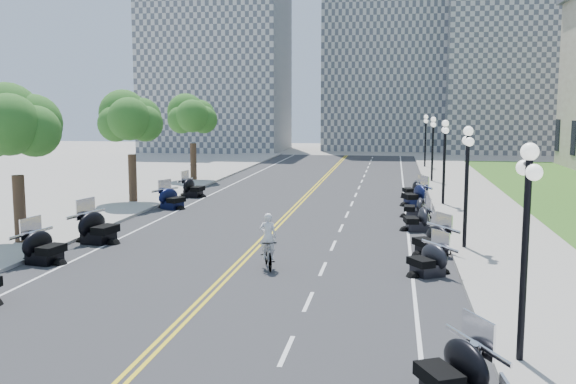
{
  "coord_description": "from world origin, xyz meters",
  "views": [
    {
      "loc": [
        5.67,
        -22.67,
        5.88
      ],
      "look_at": [
        0.92,
        5.98,
        2.0
      ],
      "focal_mm": 40.0,
      "sensor_mm": 36.0,
      "label": 1
    }
  ],
  "objects": [
    {
      "name": "lane_dash_16",
      "position": [
        3.2,
        40.0,
        0.01
      ],
      "size": [
        0.12,
        2.0,
        0.0
      ],
      "primitive_type": "cube",
      "color": "white",
      "rests_on": "road"
    },
    {
      "name": "sidewalk_south",
      "position": [
        -10.5,
        10.0,
        0.07
      ],
      "size": [
        5.0,
        90.0,
        0.15
      ],
      "primitive_type": "cube",
      "color": "#9E9991",
      "rests_on": "ground"
    },
    {
      "name": "road",
      "position": [
        0.0,
        10.0,
        0.0
      ],
      "size": [
        16.0,
        90.0,
        0.01
      ],
      "primitive_type": "cube",
      "color": "#333335",
      "rests_on": "ground"
    },
    {
      "name": "edge_line_north",
      "position": [
        6.4,
        10.0,
        0.01
      ],
      "size": [
        0.12,
        90.0,
        0.0
      ],
      "primitive_type": "cube",
      "color": "white",
      "rests_on": "road"
    },
    {
      "name": "motorcycle_s_5",
      "position": [
        -7.27,
        -0.85,
        0.7
      ],
      "size": [
        2.32,
        2.32,
        1.41
      ],
      "primitive_type": null,
      "rotation": [
        0.0,
        0.0,
        1.4
      ],
      "color": "black",
      "rests_on": "road"
    },
    {
      "name": "lane_dash_4",
      "position": [
        3.2,
        -8.0,
        0.01
      ],
      "size": [
        0.12,
        2.0,
        0.0
      ],
      "primitive_type": "cube",
      "color": "white",
      "rests_on": "road"
    },
    {
      "name": "motorcycle_s_8",
      "position": [
        -6.96,
        12.42,
        0.68
      ],
      "size": [
        2.51,
        2.51,
        1.35
      ],
      "primitive_type": null,
      "rotation": [
        0.0,
        0.0,
        1.19
      ],
      "color": "black",
      "rests_on": "road"
    },
    {
      "name": "centerline_yellow_a",
      "position": [
        -0.12,
        10.0,
        0.01
      ],
      "size": [
        0.12,
        90.0,
        0.0
      ],
      "primitive_type": "cube",
      "color": "yellow",
      "rests_on": "road"
    },
    {
      "name": "motorcycle_s_6",
      "position": [
        -6.9,
        2.9,
        0.78
      ],
      "size": [
        2.61,
        2.61,
        1.56
      ],
      "primitive_type": null,
      "rotation": [
        0.0,
        0.0,
        1.38
      ],
      "color": "black",
      "rests_on": "road"
    },
    {
      "name": "lane_dash_18",
      "position": [
        3.2,
        48.0,
        0.01
      ],
      "size": [
        0.12,
        2.0,
        0.0
      ],
      "primitive_type": "cube",
      "color": "white",
      "rests_on": "road"
    },
    {
      "name": "distant_block_c",
      "position": [
        22.0,
        65.0,
        11.0
      ],
      "size": [
        20.0,
        14.0,
        22.0
      ],
      "primitive_type": "cube",
      "color": "gray",
      "rests_on": "ground"
    },
    {
      "name": "lane_dash_14",
      "position": [
        3.2,
        32.0,
        0.01
      ],
      "size": [
        0.12,
        2.0,
        0.0
      ],
      "primitive_type": "cube",
      "color": "white",
      "rests_on": "road"
    },
    {
      "name": "motorcycle_n_3",
      "position": [
        6.93,
        -9.99,
        0.68
      ],
      "size": [
        2.62,
        2.62,
        1.37
      ],
      "primitive_type": null,
      "rotation": [
        0.0,
        0.0,
        -1.11
      ],
      "color": "black",
      "rests_on": "road"
    },
    {
      "name": "lane_dash_15",
      "position": [
        3.2,
        36.0,
        0.01
      ],
      "size": [
        0.12,
        2.0,
        0.0
      ],
      "primitive_type": "cube",
      "color": "white",
      "rests_on": "road"
    },
    {
      "name": "sidewalk_north",
      "position": [
        10.5,
        10.0,
        0.07
      ],
      "size": [
        5.0,
        90.0,
        0.15
      ],
      "primitive_type": "cube",
      "color": "#9E9991",
      "rests_on": "ground"
    },
    {
      "name": "lane_dash_8",
      "position": [
        3.2,
        8.0,
        0.01
      ],
      "size": [
        0.12,
        2.0,
        0.0
      ],
      "primitive_type": "cube",
      "color": "white",
      "rests_on": "road"
    },
    {
      "name": "distant_block_b",
      "position": [
        4.0,
        68.0,
        15.0
      ],
      "size": [
        16.0,
        12.0,
        30.0
      ],
      "primitive_type": "cube",
      "color": "gray",
      "rests_on": "ground"
    },
    {
      "name": "lane_dash_11",
      "position": [
        3.2,
        20.0,
        0.01
      ],
      "size": [
        0.12,
        2.0,
        0.0
      ],
      "primitive_type": "cube",
      "color": "white",
      "rests_on": "road"
    },
    {
      "name": "edge_line_south",
      "position": [
        -6.4,
        10.0,
        0.01
      ],
      "size": [
        0.12,
        90.0,
        0.0
      ],
      "primitive_type": "cube",
      "color": "white",
      "rests_on": "road"
    },
    {
      "name": "street_lamp_3",
      "position": [
        8.6,
        16.0,
        2.6
      ],
      "size": [
        0.5,
        1.2,
        4.9
      ],
      "primitive_type": null,
      "color": "black",
      "rests_on": "sidewalk_north"
    },
    {
      "name": "lane_dash_10",
      "position": [
        3.2,
        16.0,
        0.01
      ],
      "size": [
        0.12,
        2.0,
        0.0
      ],
      "primitive_type": "cube",
      "color": "white",
      "rests_on": "road"
    },
    {
      "name": "lane_dash_19",
      "position": [
        3.2,
        52.0,
        0.01
      ],
      "size": [
        0.12,
        2.0,
        0.0
      ],
      "primitive_type": "cube",
      "color": "white",
      "rests_on": "road"
    },
    {
      "name": "centerline_yellow_b",
      "position": [
        0.12,
        10.0,
        0.01
      ],
      "size": [
        0.12,
        90.0,
        0.0
      ],
      "primitive_type": "cube",
      "color": "yellow",
      "rests_on": "road"
    },
    {
      "name": "ground",
      "position": [
        0.0,
        0.0,
        0.0
      ],
      "size": [
        160.0,
        160.0,
        0.0
      ],
      "primitive_type": "plane",
      "color": "gray"
    },
    {
      "name": "lane_dash_17",
      "position": [
        3.2,
        44.0,
        0.01
      ],
      "size": [
        0.12,
        2.0,
        0.0
      ],
      "primitive_type": "cube",
      "color": "white",
      "rests_on": "road"
    },
    {
      "name": "motorcycle_s_9",
      "position": [
        -7.24,
        17.27,
        0.69
      ],
      "size": [
        2.18,
        2.18,
        1.39
      ],
      "primitive_type": null,
      "rotation": [
        0.0,
        0.0,
        1.46
      ],
      "color": "black",
      "rests_on": "road"
    },
    {
      "name": "lane_dash_6",
      "position": [
        3.2,
        0.0,
        0.01
      ],
      "size": [
        0.12,
        2.0,
        0.0
      ],
      "primitive_type": "cube",
      "color": "white",
      "rests_on": "road"
    },
    {
      "name": "tree_2",
      "position": [
        -10.0,
        2.0,
        4.75
      ],
      "size": [
        4.8,
        4.8,
        9.2
      ],
      "primitive_type": null,
      "color": "#235619",
      "rests_on": "sidewalk_south"
    },
    {
      "name": "street_lamp_4",
      "position": [
        8.6,
        28.0,
        2.6
      ],
      "size": [
        0.5,
        1.2,
        4.9
      ],
      "primitive_type": null,
      "color": "black",
      "rests_on": "sidewalk_north"
    },
    {
      "name": "cyclist_rider",
      "position": [
        1.21,
        -0.25,
        1.97
      ],
      "size": [
        0.62,
        0.41,
        1.71
      ],
      "primitive_type": "imported",
      "rotation": [
        0.0,
        0.0,
        3.14
      ],
      "color": "beige",
      "rests_on": "bicycle"
    },
    {
      "name": "motorcycle_n_7",
      "position": [
        6.82,
        7.96,
        0.65
      ],
      "size": [
        2.13,
        2.13,
        1.3
      ],
      "primitive_type": null,
      "rotation": [
        0.0,
        0.0,
        -1.41
      ],
      "color": "black",
      "rests_on": "road"
    },
    {
      "name": "tree_3",
      "position": [
        -10.0,
        14.0,
        4.75
      ],
      "size": [
        4.8,
        4.8,
        9.2
      ],
      "primitive_type": null,
      "color": "#235619",
      "rests_on": "sidewalk_south"
    },
    {
      "name": "street_lamp_2",
      "position": [
        8.6,
        4.0,
        2.6
      ],
      "size": [
        0.5,
        1.2,
        4.9
      ],
      "primitive_type": null,
      "color": "black",
      "rests_on": "sidewalk_north"
    },
    {
      "name": "bicycle",
      "position": [
        1.21,
        -0.25,
        0.56
      ],
      "size": [
        1.08,
        1.93,
        1.11
      ],
      "primitive_type": "imported",
      "rotation": [
        0.0,
        0.0,
        0.32
      ],
      "color": "#A51414",
      "rests_on": "road"
    },
    {
      "name": "lane_dash_13",
      "position": [
        3.2,
        28.0,
        0.01
      ],
      "size": [
        0.12,
        2.0,
        0.0
      ],
      "primitive_type": "cube",
      "color": "white",
      "rests_on": "road"
    },
    {
      "name": "street_lamp_5",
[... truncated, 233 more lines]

